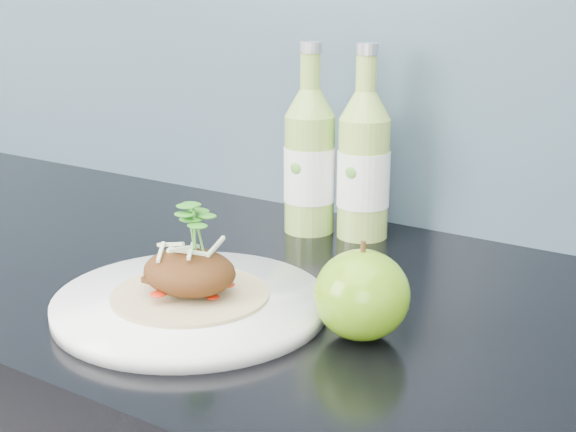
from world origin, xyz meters
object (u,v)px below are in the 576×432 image
at_px(dinner_plate, 191,304).
at_px(green_apple, 362,295).
at_px(cider_bottle_left, 310,162).
at_px(cider_bottle_right, 364,166).

xyz_separation_m(dinner_plate, green_apple, (0.18, 0.04, 0.03)).
relative_size(cider_bottle_left, cider_bottle_right, 1.00).
bearing_deg(green_apple, cider_bottle_left, 130.59).
distance_m(cider_bottle_left, cider_bottle_right, 0.07).
bearing_deg(cider_bottle_right, cider_bottle_left, -165.20).
distance_m(dinner_plate, green_apple, 0.18).
bearing_deg(dinner_plate, cider_bottle_right, 85.33).
xyz_separation_m(green_apple, cider_bottle_right, (-0.15, 0.28, 0.05)).
height_order(dinner_plate, cider_bottle_left, cider_bottle_left).
bearing_deg(cider_bottle_left, dinner_plate, -57.00).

